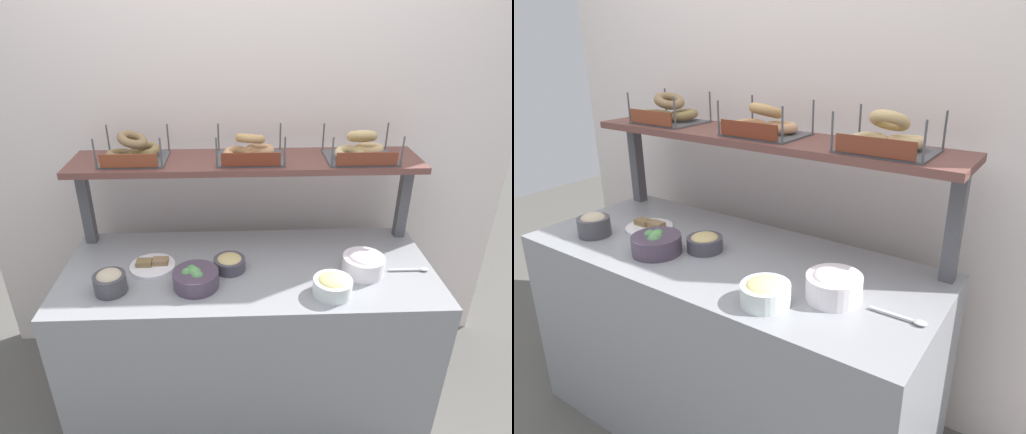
# 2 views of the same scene
# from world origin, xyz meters

# --- Properties ---
(ground_plane) EXTENTS (8.00, 8.00, 0.00)m
(ground_plane) POSITION_xyz_m (0.00, 0.00, 0.00)
(ground_plane) COLOR #595651
(back_wall) EXTENTS (2.89, 0.06, 2.40)m
(back_wall) POSITION_xyz_m (0.00, 0.55, 1.20)
(back_wall) COLOR silver
(back_wall) RESTS_ON ground_plane
(deli_counter) EXTENTS (1.69, 0.70, 0.85)m
(deli_counter) POSITION_xyz_m (0.00, 0.00, 0.42)
(deli_counter) COLOR gray
(deli_counter) RESTS_ON ground_plane
(shelf_riser_left) EXTENTS (0.05, 0.05, 0.40)m
(shelf_riser_left) POSITION_xyz_m (-0.79, 0.27, 1.05)
(shelf_riser_left) COLOR #4C4C51
(shelf_riser_left) RESTS_ON deli_counter
(shelf_riser_right) EXTENTS (0.05, 0.05, 0.40)m
(shelf_riser_right) POSITION_xyz_m (0.79, 0.27, 1.05)
(shelf_riser_right) COLOR #4C4C51
(shelf_riser_right) RESTS_ON deli_counter
(upper_shelf) EXTENTS (1.65, 0.32, 0.03)m
(upper_shelf) POSITION_xyz_m (0.00, 0.27, 1.26)
(upper_shelf) COLOR brown
(upper_shelf) RESTS_ON shelf_riser_left
(bowl_tuna_salad) EXTENTS (0.14, 0.14, 0.10)m
(bowl_tuna_salad) POSITION_xyz_m (-0.58, -0.16, 0.90)
(bowl_tuna_salad) COLOR #424047
(bowl_tuna_salad) RESTS_ON deli_counter
(bowl_hummus) EXTENTS (0.14, 0.14, 0.07)m
(bowl_hummus) POSITION_xyz_m (-0.09, -0.02, 0.89)
(bowl_hummus) COLOR #44404C
(bowl_hummus) RESTS_ON deli_counter
(bowl_cream_cheese) EXTENTS (0.19, 0.19, 0.11)m
(bowl_cream_cheese) POSITION_xyz_m (0.51, -0.07, 0.90)
(bowl_cream_cheese) COLOR white
(bowl_cream_cheese) RESTS_ON deli_counter
(bowl_veggie_mix) EXTENTS (0.20, 0.20, 0.09)m
(bowl_veggie_mix) POSITION_xyz_m (-0.23, -0.14, 0.89)
(bowl_veggie_mix) COLOR #4A3B4E
(bowl_veggie_mix) RESTS_ON deli_counter
(bowl_egg_salad) EXTENTS (0.16, 0.16, 0.09)m
(bowl_egg_salad) POSITION_xyz_m (0.35, -0.22, 0.89)
(bowl_egg_salad) COLOR white
(bowl_egg_salad) RESTS_ON deli_counter
(serving_plate_white) EXTENTS (0.21, 0.21, 0.04)m
(serving_plate_white) POSITION_xyz_m (-0.44, 0.01, 0.86)
(serving_plate_white) COLOR white
(serving_plate_white) RESTS_ON deli_counter
(serving_spoon_near_plate) EXTENTS (0.18, 0.03, 0.01)m
(serving_spoon_near_plate) POSITION_xyz_m (0.76, -0.06, 0.86)
(serving_spoon_near_plate) COLOR #B7B7BC
(serving_spoon_near_plate) RESTS_ON deli_counter
(bagel_basket_poppy) EXTENTS (0.30, 0.26, 0.14)m
(bagel_basket_poppy) POSITION_xyz_m (-0.52, 0.27, 1.33)
(bagel_basket_poppy) COLOR #4C4C51
(bagel_basket_poppy) RESTS_ON upper_shelf
(bagel_basket_sesame) EXTENTS (0.31, 0.25, 0.14)m
(bagel_basket_sesame) POSITION_xyz_m (0.02, 0.26, 1.33)
(bagel_basket_sesame) COLOR #4C4C51
(bagel_basket_sesame) RESTS_ON upper_shelf
(bagel_basket_plain) EXTENTS (0.32, 0.26, 0.16)m
(bagel_basket_plain) POSITION_xyz_m (0.53, 0.25, 1.33)
(bagel_basket_plain) COLOR #4C4C51
(bagel_basket_plain) RESTS_ON upper_shelf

